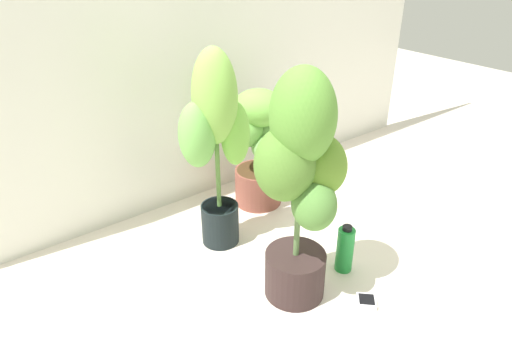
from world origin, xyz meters
TOP-DOWN VIEW (x-y plane):
  - ground_plane at (0.00, 0.00)m, footprint 8.00×8.00m
  - mylar_back_wall at (0.00, 0.86)m, footprint 3.20×0.01m
  - potted_plant_back_left at (-0.32, 0.38)m, footprint 0.36×0.27m
  - potted_plant_front_left at (-0.27, -0.13)m, footprint 0.39×0.39m
  - potted_plant_back_center at (0.07, 0.55)m, footprint 0.44×0.40m
  - hygrometer_box at (-0.08, -0.37)m, footprint 0.11×0.11m
  - nutrient_bottle at (0.01, -0.15)m, footprint 0.08×0.08m

SIDE VIEW (x-z plane):
  - ground_plane at x=0.00m, z-range 0.00..0.00m
  - hygrometer_box at x=-0.08m, z-range 0.00..0.03m
  - nutrient_bottle at x=0.01m, z-range -0.01..0.23m
  - potted_plant_back_center at x=0.07m, z-range 0.04..0.72m
  - potted_plant_back_left at x=-0.32m, z-range 0.07..1.05m
  - potted_plant_front_left at x=-0.27m, z-range 0.08..1.07m
  - mylar_back_wall at x=0.00m, z-range 0.00..2.00m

